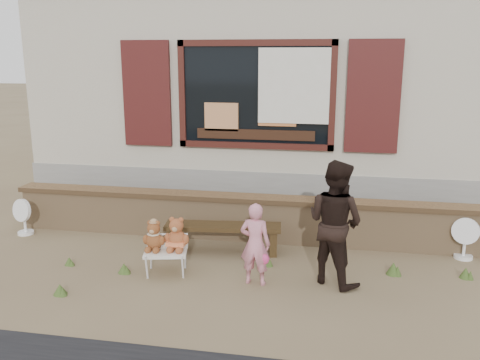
% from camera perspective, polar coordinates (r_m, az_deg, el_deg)
% --- Properties ---
extents(ground, '(80.00, 80.00, 0.00)m').
position_cam_1_polar(ground, '(6.71, -0.95, -9.54)').
color(ground, brown).
rests_on(ground, ground).
extents(shopfront, '(8.04, 5.13, 4.00)m').
position_cam_1_polar(shopfront, '(10.62, 3.89, 10.21)').
color(shopfront, '#A79C87').
rests_on(shopfront, ground).
extents(brick_wall, '(7.10, 0.36, 0.67)m').
position_cam_1_polar(brick_wall, '(7.51, 0.56, -4.17)').
color(brick_wall, tan).
rests_on(brick_wall, ground).
extents(bench, '(1.62, 0.51, 0.41)m').
position_cam_1_polar(bench, '(7.02, -1.93, -5.85)').
color(bench, '#312311').
rests_on(bench, ground).
extents(folding_chair, '(0.60, 0.55, 0.32)m').
position_cam_1_polar(folding_chair, '(6.44, -8.29, -7.96)').
color(folding_chair, silver).
rests_on(folding_chair, ground).
extents(teddy_bear_left, '(0.33, 0.30, 0.38)m').
position_cam_1_polar(teddy_bear_left, '(6.38, -9.62, -6.10)').
color(teddy_bear_left, brown).
rests_on(teddy_bear_left, folding_chair).
extents(teddy_bear_right, '(0.36, 0.33, 0.43)m').
position_cam_1_polar(teddy_bear_right, '(6.33, -7.10, -5.93)').
color(teddy_bear_right, brown).
rests_on(teddy_bear_right, folding_chair).
extents(child, '(0.38, 0.27, 1.00)m').
position_cam_1_polar(child, '(6.02, 1.72, -7.19)').
color(child, pink).
rests_on(child, ground).
extents(adult, '(0.92, 0.88, 1.50)m').
position_cam_1_polar(adult, '(6.09, 10.61, -4.71)').
color(adult, black).
rests_on(adult, ground).
extents(fan_left, '(0.36, 0.24, 0.56)m').
position_cam_1_polar(fan_left, '(8.39, -23.07, -3.78)').
color(fan_left, white).
rests_on(fan_left, ground).
extents(fan_right, '(0.37, 0.24, 0.58)m').
position_cam_1_polar(fan_right, '(7.45, 23.96, -5.97)').
color(fan_right, white).
rests_on(fan_right, ground).
extents(grass_tufts, '(5.14, 1.53, 0.16)m').
position_cam_1_polar(grass_tufts, '(6.28, 4.05, -10.57)').
color(grass_tufts, '#3E5722').
rests_on(grass_tufts, ground).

